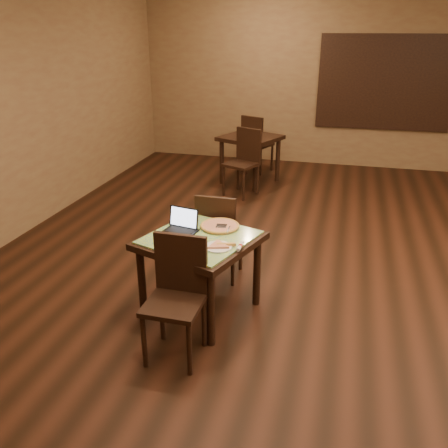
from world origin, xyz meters
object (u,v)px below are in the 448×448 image
(tiled_table, at_px, (200,247))
(other_table_b, at_px, (250,144))
(other_table_b_chair_far, at_px, (255,141))
(laptop, at_px, (182,225))
(other_table_b_chair_near, at_px, (244,158))
(chair_main_near, at_px, (177,290))
(pizza_pan, at_px, (220,227))
(chair_main_far, at_px, (218,232))

(tiled_table, distance_m, other_table_b, 4.03)
(other_table_b_chair_far, bearing_deg, laptop, 115.71)
(other_table_b, bearing_deg, tiled_table, -61.61)
(laptop, relative_size, other_table_b_chair_far, 0.31)
(other_table_b_chair_near, bearing_deg, chair_main_near, -62.11)
(chair_main_near, xyz_separation_m, laptop, (-0.20, 0.71, 0.25))
(tiled_table, relative_size, pizza_pan, 3.44)
(tiled_table, height_order, chair_main_near, chair_main_near)
(pizza_pan, bearing_deg, tiled_table, -116.57)
(tiled_table, xyz_separation_m, other_table_b_chair_far, (-0.41, 4.62, -0.08))
(tiled_table, relative_size, laptop, 3.61)
(chair_main_far, bearing_deg, tiled_table, 90.27)
(other_table_b_chair_near, height_order, other_table_b_chair_far, same)
(pizza_pan, height_order, other_table_b_chair_near, other_table_b_chair_near)
(other_table_b, height_order, other_table_b_chair_near, other_table_b_chair_near)
(pizza_pan, height_order, other_table_b_chair_far, other_table_b_chair_far)
(other_table_b_chair_near, bearing_deg, other_table_b_chair_far, 116.33)
(chair_main_near, distance_m, pizza_pan, 0.88)
(chair_main_far, relative_size, pizza_pan, 2.83)
(other_table_b_chair_far, bearing_deg, chair_main_near, 117.53)
(other_table_b_chair_far, bearing_deg, pizza_pan, 119.95)
(pizza_pan, bearing_deg, chair_main_far, 107.76)
(tiled_table, height_order, pizza_pan, pizza_pan)
(chair_main_near, distance_m, other_table_b_chair_near, 4.03)
(other_table_b_chair_near, bearing_deg, chair_main_far, -59.99)
(chair_main_far, distance_m, other_table_b, 3.42)
(pizza_pan, bearing_deg, laptop, -155.85)
(pizza_pan, distance_m, other_table_b_chair_far, 4.41)
(chair_main_near, relative_size, other_table_b_chair_far, 0.97)
(other_table_b, bearing_deg, other_table_b_chair_far, 116.33)
(tiled_table, height_order, laptop, laptop)
(chair_main_near, xyz_separation_m, other_table_b_chair_near, (-0.34, 4.01, 0.02))
(other_table_b_chair_near, xyz_separation_m, other_table_b_chair_far, (-0.07, 1.22, 0.00))
(chair_main_far, distance_m, other_table_b_chair_far, 4.02)
(pizza_pan, xyz_separation_m, other_table_b, (-0.50, 3.77, -0.10))
(chair_main_far, height_order, other_table_b_chair_near, other_table_b_chair_near)
(pizza_pan, bearing_deg, chair_main_near, -97.98)
(tiled_table, xyz_separation_m, other_table_b, (-0.38, 4.01, 0.00))
(chair_main_far, relative_size, other_table_b, 0.86)
(tiled_table, relative_size, chair_main_far, 1.22)
(laptop, distance_m, other_table_b, 3.92)
(chair_main_near, height_order, laptop, chair_main_near)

